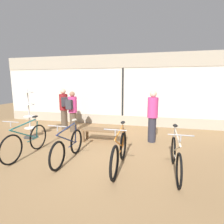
{
  "coord_description": "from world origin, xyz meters",
  "views": [
    {
      "loc": [
        1.41,
        -4.22,
        1.96
      ],
      "look_at": [
        0.0,
        1.56,
        0.95
      ],
      "focal_mm": 28.0,
      "sensor_mm": 36.0,
      "label": 1
    }
  ],
  "objects_px": {
    "customer_mid_floor": "(152,115)",
    "display_bench": "(104,132)",
    "customer_by_window": "(72,110)",
    "bicycle_right": "(119,152)",
    "bicycle_far_right": "(176,156)",
    "bicycle_left": "(68,146)",
    "customer_near_rack": "(64,108)",
    "accessory_rack": "(29,118)",
    "bicycle_far_left": "(26,141)"
  },
  "relations": [
    {
      "from": "bicycle_right",
      "to": "display_bench",
      "type": "relative_size",
      "value": 1.23
    },
    {
      "from": "display_bench",
      "to": "customer_mid_floor",
      "type": "height_order",
      "value": "customer_mid_floor"
    },
    {
      "from": "bicycle_far_right",
      "to": "display_bench",
      "type": "height_order",
      "value": "bicycle_far_right"
    },
    {
      "from": "bicycle_far_left",
      "to": "bicycle_left",
      "type": "bearing_deg",
      "value": -0.66
    },
    {
      "from": "bicycle_right",
      "to": "customer_near_rack",
      "type": "bearing_deg",
      "value": 136.53
    },
    {
      "from": "accessory_rack",
      "to": "customer_mid_floor",
      "type": "relative_size",
      "value": 1.01
    },
    {
      "from": "bicycle_left",
      "to": "bicycle_far_left",
      "type": "bearing_deg",
      "value": 179.34
    },
    {
      "from": "bicycle_right",
      "to": "accessory_rack",
      "type": "height_order",
      "value": "accessory_rack"
    },
    {
      "from": "bicycle_left",
      "to": "display_bench",
      "type": "distance_m",
      "value": 1.62
    },
    {
      "from": "bicycle_left",
      "to": "bicycle_right",
      "type": "height_order",
      "value": "bicycle_right"
    },
    {
      "from": "bicycle_far_right",
      "to": "customer_by_window",
      "type": "relative_size",
      "value": 1.07
    },
    {
      "from": "bicycle_left",
      "to": "customer_by_window",
      "type": "bearing_deg",
      "value": 113.66
    },
    {
      "from": "bicycle_right",
      "to": "bicycle_far_left",
      "type": "bearing_deg",
      "value": 178.03
    },
    {
      "from": "bicycle_left",
      "to": "customer_mid_floor",
      "type": "height_order",
      "value": "customer_mid_floor"
    },
    {
      "from": "customer_by_window",
      "to": "customer_mid_floor",
      "type": "xyz_separation_m",
      "value": [
        3.1,
        -0.48,
        0.05
      ]
    },
    {
      "from": "bicycle_far_right",
      "to": "customer_mid_floor",
      "type": "relative_size",
      "value": 1.01
    },
    {
      "from": "accessory_rack",
      "to": "customer_mid_floor",
      "type": "xyz_separation_m",
      "value": [
        4.26,
        0.56,
        0.21
      ]
    },
    {
      "from": "customer_by_window",
      "to": "bicycle_far_right",
      "type": "bearing_deg",
      "value": -34.16
    },
    {
      "from": "bicycle_right",
      "to": "display_bench",
      "type": "height_order",
      "value": "bicycle_right"
    },
    {
      "from": "bicycle_right",
      "to": "customer_mid_floor",
      "type": "relative_size",
      "value": 1.01
    },
    {
      "from": "bicycle_far_left",
      "to": "bicycle_far_right",
      "type": "bearing_deg",
      "value": -0.44
    },
    {
      "from": "bicycle_right",
      "to": "bicycle_far_right",
      "type": "distance_m",
      "value": 1.23
    },
    {
      "from": "bicycle_far_right",
      "to": "customer_by_window",
      "type": "bearing_deg",
      "value": 145.84
    },
    {
      "from": "accessory_rack",
      "to": "customer_near_rack",
      "type": "bearing_deg",
      "value": 62.28
    },
    {
      "from": "customer_by_window",
      "to": "display_bench",
      "type": "bearing_deg",
      "value": -30.3
    },
    {
      "from": "bicycle_far_left",
      "to": "bicycle_left",
      "type": "distance_m",
      "value": 1.24
    },
    {
      "from": "bicycle_far_left",
      "to": "display_bench",
      "type": "bearing_deg",
      "value": 41.99
    },
    {
      "from": "bicycle_far_left",
      "to": "display_bench",
      "type": "xyz_separation_m",
      "value": [
        1.71,
        1.54,
        -0.05
      ]
    },
    {
      "from": "bicycle_far_right",
      "to": "customer_by_window",
      "type": "xyz_separation_m",
      "value": [
        -3.64,
        2.47,
        0.48
      ]
    },
    {
      "from": "bicycle_far_right",
      "to": "customer_by_window",
      "type": "height_order",
      "value": "customer_by_window"
    },
    {
      "from": "accessory_rack",
      "to": "customer_mid_floor",
      "type": "bearing_deg",
      "value": 7.47
    },
    {
      "from": "customer_near_rack",
      "to": "customer_mid_floor",
      "type": "bearing_deg",
      "value": -11.11
    },
    {
      "from": "accessory_rack",
      "to": "customer_by_window",
      "type": "height_order",
      "value": "accessory_rack"
    },
    {
      "from": "customer_by_window",
      "to": "customer_near_rack",
      "type": "bearing_deg",
      "value": 155.7
    },
    {
      "from": "bicycle_far_right",
      "to": "customer_near_rack",
      "type": "relative_size",
      "value": 1.01
    },
    {
      "from": "bicycle_left",
      "to": "display_bench",
      "type": "relative_size",
      "value": 1.19
    },
    {
      "from": "customer_near_rack",
      "to": "bicycle_far_left",
      "type": "bearing_deg",
      "value": -82.79
    },
    {
      "from": "bicycle_left",
      "to": "customer_near_rack",
      "type": "bearing_deg",
      "value": 120.42
    },
    {
      "from": "customer_mid_floor",
      "to": "display_bench",
      "type": "bearing_deg",
      "value": -164.75
    },
    {
      "from": "bicycle_right",
      "to": "accessory_rack",
      "type": "distance_m",
      "value": 3.88
    },
    {
      "from": "bicycle_right",
      "to": "customer_near_rack",
      "type": "xyz_separation_m",
      "value": [
        -2.91,
        2.75,
        0.53
      ]
    },
    {
      "from": "bicycle_far_left",
      "to": "customer_mid_floor",
      "type": "xyz_separation_m",
      "value": [
        3.26,
        1.96,
        0.51
      ]
    },
    {
      "from": "bicycle_left",
      "to": "display_bench",
      "type": "xyz_separation_m",
      "value": [
        0.47,
        1.55,
        -0.02
      ]
    },
    {
      "from": "display_bench",
      "to": "customer_mid_floor",
      "type": "bearing_deg",
      "value": 15.25
    },
    {
      "from": "bicycle_far_left",
      "to": "accessory_rack",
      "type": "height_order",
      "value": "accessory_rack"
    },
    {
      "from": "accessory_rack",
      "to": "customer_by_window",
      "type": "distance_m",
      "value": 1.57
    },
    {
      "from": "bicycle_far_left",
      "to": "display_bench",
      "type": "relative_size",
      "value": 1.25
    },
    {
      "from": "bicycle_far_left",
      "to": "customer_mid_floor",
      "type": "distance_m",
      "value": 3.84
    },
    {
      "from": "display_bench",
      "to": "bicycle_right",
      "type": "bearing_deg",
      "value": -62.1
    },
    {
      "from": "bicycle_right",
      "to": "customer_by_window",
      "type": "relative_size",
      "value": 1.07
    }
  ]
}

